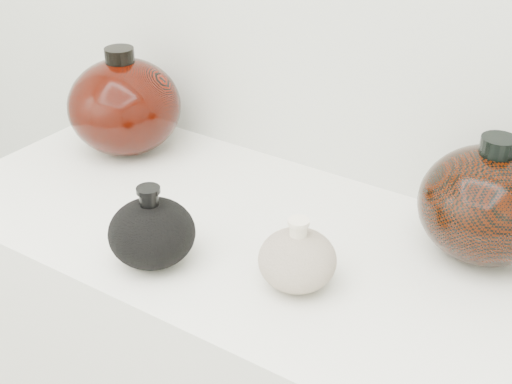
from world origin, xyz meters
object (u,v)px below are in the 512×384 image
Objects in this scene: black_gourd_vase at (152,232)px; cream_gourd_vase at (297,259)px; right_round_pot at (488,204)px; left_round_pot at (124,106)px.

black_gourd_vase is 0.22m from cream_gourd_vase.
cream_gourd_vase is at bearing -130.71° from right_round_pot.
left_round_pot is 1.06× the size of right_round_pot.
left_round_pot is at bearing 158.97° from cream_gourd_vase.
cream_gourd_vase is 0.55m from left_round_pot.
left_round_pot is at bearing -177.42° from right_round_pot.
left_round_pot reaches higher than black_gourd_vase.
cream_gourd_vase is 0.55× the size of right_round_pot.
cream_gourd_vase is 0.30m from right_round_pot.
cream_gourd_vase is at bearing 18.19° from black_gourd_vase.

